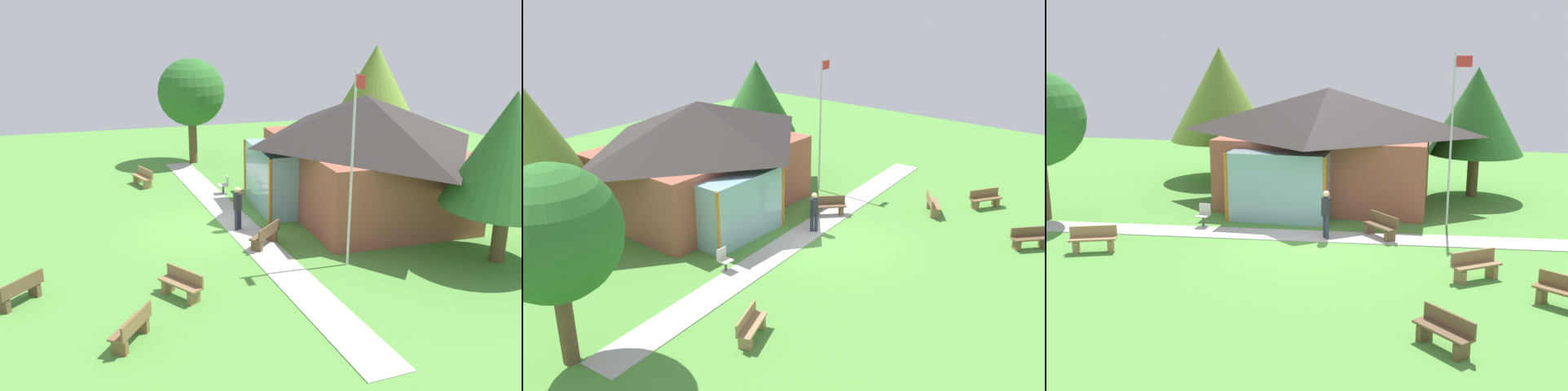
% 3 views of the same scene
% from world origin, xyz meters
% --- Properties ---
extents(ground_plane, '(44.00, 44.00, 0.00)m').
position_xyz_m(ground_plane, '(0.00, 0.00, 0.00)').
color(ground_plane, '#54933D').
extents(pavilion, '(9.52, 7.90, 4.90)m').
position_xyz_m(pavilion, '(-0.59, 6.63, 2.55)').
color(pavilion, '#A35642').
rests_on(pavilion, ground_plane).
extents(footpath, '(21.48, 3.09, 0.03)m').
position_xyz_m(footpath, '(0.00, 1.30, 0.01)').
color(footpath, '#BCB7B2').
rests_on(footpath, ground_plane).
extents(flagpole, '(0.64, 0.08, 6.43)m').
position_xyz_m(flagpole, '(4.61, 3.83, 3.51)').
color(flagpole, silver).
rests_on(flagpole, ground_plane).
extents(bench_mid_right, '(1.49, 1.21, 0.84)m').
position_xyz_m(bench_mid_right, '(5.35, -1.83, 0.40)').
color(bench_mid_right, olive).
rests_on(bench_mid_right, ground_plane).
extents(bench_mid_left, '(1.56, 0.94, 0.84)m').
position_xyz_m(bench_mid_left, '(-6.84, -1.83, 0.40)').
color(bench_mid_left, '#9E7A51').
rests_on(bench_mid_left, ground_plane).
extents(bench_rear_near_path, '(1.37, 1.37, 0.84)m').
position_xyz_m(bench_rear_near_path, '(2.28, 1.67, 0.40)').
color(bench_rear_near_path, brown).
rests_on(bench_rear_near_path, ground_plane).
extents(bench_front_right, '(1.40, 1.34, 0.84)m').
position_xyz_m(bench_front_right, '(4.46, -6.36, 0.40)').
color(bench_front_right, brown).
rests_on(bench_front_right, ground_plane).
extents(bench_lawn_far_right, '(1.50, 1.19, 0.84)m').
position_xyz_m(bench_lawn_far_right, '(7.48, -3.42, 0.40)').
color(bench_lawn_far_right, brown).
rests_on(bench_lawn_far_right, ground_plane).
extents(patio_chair_west, '(0.46, 0.46, 0.86)m').
position_xyz_m(patio_chair_west, '(-4.34, 1.67, 0.42)').
color(patio_chair_west, beige).
rests_on(patio_chair_west, ground_plane).
extents(visitor_on_path, '(0.34, 0.34, 1.74)m').
position_xyz_m(visitor_on_path, '(0.41, 1.12, 1.02)').
color(visitor_on_path, '#2D3347').
rests_on(visitor_on_path, ground_plane).
extents(tree_behind_pavilion_right, '(4.20, 4.20, 5.74)m').
position_xyz_m(tree_behind_pavilion_right, '(5.70, 8.85, 3.83)').
color(tree_behind_pavilion_right, brown).
rests_on(tree_behind_pavilion_right, ground_plane).
extents(tree_behind_pavilion_left, '(5.08, 5.08, 6.57)m').
position_xyz_m(tree_behind_pavilion_left, '(-6.68, 10.33, 4.27)').
color(tree_behind_pavilion_left, brown).
rests_on(tree_behind_pavilion_left, ground_plane).
extents(tree_west_hedge, '(3.67, 3.67, 5.78)m').
position_xyz_m(tree_west_hedge, '(-10.80, 1.35, 3.92)').
color(tree_west_hedge, brown).
rests_on(tree_west_hedge, ground_plane).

